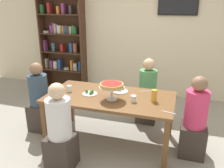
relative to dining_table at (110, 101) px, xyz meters
The scene contains 18 objects.
ground_plane 0.66m from the dining_table, ahead, with size 12.00×12.00×0.00m, color gray.
rear_partition 2.32m from the dining_table, 90.00° to the left, with size 8.00×0.12×2.80m, color beige.
dining_table is the anchor object (origin of this frame).
bookshelf 2.76m from the dining_table, 132.22° to the left, with size 1.10×0.30×2.21m.
television 2.61m from the dining_table, 70.03° to the left, with size 0.78×0.05×0.44m.
diner_head_west 1.22m from the dining_table, behind, with size 0.34×0.34×1.15m.
diner_head_east 1.21m from the dining_table, ahead, with size 0.34×0.34×1.15m.
diner_far_right 0.92m from the dining_table, 61.55° to the left, with size 0.34×0.34×1.15m.
diner_near_left 0.89m from the dining_table, 117.53° to the right, with size 0.34×0.34×1.15m.
deep_dish_pizza_stand 0.31m from the dining_table, 62.11° to the right, with size 0.35×0.35×0.24m.
salad_plate_near_diner 0.32m from the dining_table, behind, with size 0.22×0.22×0.07m.
salad_plate_far_diner 0.26m from the dining_table, 67.08° to the left, with size 0.25×0.25×0.07m.
beer_glass_amber_tall 0.66m from the dining_table, ahead, with size 0.08×0.08×0.17m, color gold.
water_glass_clear_near 0.66m from the dining_table, behind, with size 0.07×0.07×0.09m, color white.
water_glass_clear_far 0.41m from the dining_table, 16.30° to the right, with size 0.07×0.07×0.09m, color white.
cutlery_fork_near 0.91m from the dining_table, 19.49° to the right, with size 0.18×0.02×0.01m, color silver.
cutlery_knife_near 0.58m from the dining_table, 35.97° to the left, with size 0.18×0.02×0.01m, color silver.
cutlery_fork_far 0.82m from the dining_table, 151.43° to the right, with size 0.18×0.02×0.01m, color silver.
Camera 1 is at (0.95, -2.96, 2.01)m, focal length 37.02 mm.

